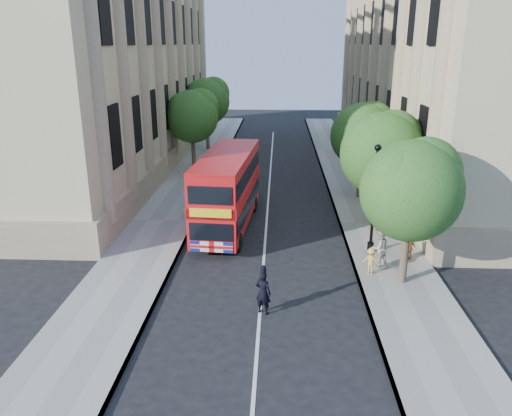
# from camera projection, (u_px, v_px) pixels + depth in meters

# --- Properties ---
(ground) EXTENTS (120.00, 120.00, 0.00)m
(ground) POSITION_uv_depth(u_px,v_px,m) (259.00, 318.00, 18.12)
(ground) COLOR black
(ground) RESTS_ON ground
(pavement_right) EXTENTS (3.50, 80.00, 0.12)m
(pavement_right) POSITION_uv_depth(u_px,v_px,m) (371.00, 224.00, 27.34)
(pavement_right) COLOR gray
(pavement_right) RESTS_ON ground
(pavement_left) EXTENTS (3.50, 80.00, 0.12)m
(pavement_left) POSITION_uv_depth(u_px,v_px,m) (164.00, 221.00, 27.83)
(pavement_left) COLOR gray
(pavement_left) RESTS_ON ground
(building_right) EXTENTS (12.00, 38.00, 18.00)m
(building_right) POSITION_uv_depth(u_px,v_px,m) (455.00, 50.00, 37.46)
(building_right) COLOR tan
(building_right) RESTS_ON ground
(building_left) EXTENTS (12.00, 38.00, 18.00)m
(building_left) POSITION_uv_depth(u_px,v_px,m) (94.00, 50.00, 38.65)
(building_left) COLOR tan
(building_left) RESTS_ON ground
(tree_right_near) EXTENTS (4.00, 4.00, 6.08)m
(tree_right_near) POSITION_uv_depth(u_px,v_px,m) (412.00, 185.00, 19.41)
(tree_right_near) COLOR #473828
(tree_right_near) RESTS_ON ground
(tree_right_mid) EXTENTS (4.20, 4.20, 6.37)m
(tree_right_mid) POSITION_uv_depth(u_px,v_px,m) (383.00, 149.00, 25.04)
(tree_right_mid) COLOR #473828
(tree_right_mid) RESTS_ON ground
(tree_right_far) EXTENTS (4.00, 4.00, 6.15)m
(tree_right_far) POSITION_uv_depth(u_px,v_px,m) (363.00, 132.00, 30.77)
(tree_right_far) COLOR #473828
(tree_right_far) RESTS_ON ground
(tree_left_far) EXTENTS (4.00, 4.00, 6.30)m
(tree_left_far) POSITION_uv_depth(u_px,v_px,m) (193.00, 113.00, 37.88)
(tree_left_far) COLOR #473828
(tree_left_far) RESTS_ON ground
(tree_left_back) EXTENTS (4.20, 4.20, 6.65)m
(tree_left_back) POSITION_uv_depth(u_px,v_px,m) (207.00, 99.00, 45.38)
(tree_left_back) COLOR #473828
(tree_left_back) RESTS_ON ground
(lamp_post) EXTENTS (0.32, 0.32, 5.16)m
(lamp_post) POSITION_uv_depth(u_px,v_px,m) (374.00, 204.00, 22.81)
(lamp_post) COLOR black
(lamp_post) RESTS_ON pavement_right
(double_decker_bus) EXTENTS (2.97, 8.80, 3.99)m
(double_decker_bus) POSITION_uv_depth(u_px,v_px,m) (228.00, 189.00, 26.30)
(double_decker_bus) COLOR red
(double_decker_bus) RESTS_ON ground
(box_van) EXTENTS (2.55, 5.44, 3.03)m
(box_van) POSITION_uv_depth(u_px,v_px,m) (232.00, 182.00, 30.41)
(box_van) COLOR black
(box_van) RESTS_ON ground
(police_constable) EXTENTS (0.72, 0.61, 1.67)m
(police_constable) POSITION_uv_depth(u_px,v_px,m) (263.00, 293.00, 18.22)
(police_constable) COLOR black
(police_constable) RESTS_ON ground
(woman_pedestrian) EXTENTS (1.00, 0.91, 1.68)m
(woman_pedestrian) POSITION_uv_depth(u_px,v_px,m) (380.00, 248.00, 21.87)
(woman_pedestrian) COLOR beige
(woman_pedestrian) RESTS_ON pavement_right
(child_a) EXTENTS (0.69, 0.58, 1.11)m
(child_a) POSITION_uv_depth(u_px,v_px,m) (410.00, 248.00, 22.58)
(child_a) COLOR #CB6C23
(child_a) RESTS_ON pavement_right
(child_b) EXTENTS (0.86, 0.66, 1.17)m
(child_b) POSITION_uv_depth(u_px,v_px,m) (371.00, 261.00, 21.23)
(child_b) COLOR gold
(child_b) RESTS_ON pavement_right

